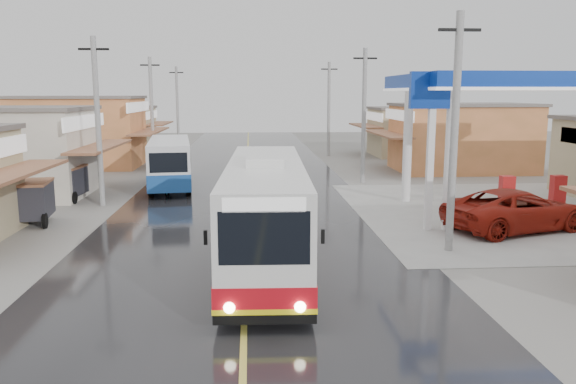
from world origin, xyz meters
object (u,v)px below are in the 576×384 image
cyclist (167,183)px  tricycle_near (32,200)px  coach_bus (266,211)px  second_bus (170,162)px  jeepney (516,210)px  tricycle_far (68,181)px

cyclist → tricycle_near: cyclist is taller
coach_bus → second_bus: size_ratio=1.33×
second_bus → jeepney: (15.14, -11.32, -0.66)m
coach_bus → second_bus: 15.88m
jeepney → coach_bus: bearing=92.2°
jeepney → cyclist: cyclist is taller
jeepney → cyclist: size_ratio=3.17×
tricycle_far → second_bus: bearing=42.6°
coach_bus → cyclist: (-4.93, 12.67, -1.08)m
tricycle_near → tricycle_far: bearing=84.0°
cyclist → tricycle_near: 8.03m
jeepney → tricycle_far: 21.19m
tricycle_near → tricycle_far: (-0.18, 5.25, -0.03)m
cyclist → tricycle_near: size_ratio=0.79×
tricycle_near → jeepney: bearing=-14.8°
coach_bus → tricycle_far: size_ratio=4.74×
jeepney → tricycle_far: tricycle_far is taller
second_bus → tricycle_near: size_ratio=3.59×
cyclist → coach_bus: bearing=-70.9°
second_bus → tricycle_near: 10.00m
cyclist → tricycle_far: size_ratio=0.78×
coach_bus → tricycle_near: size_ratio=4.79×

